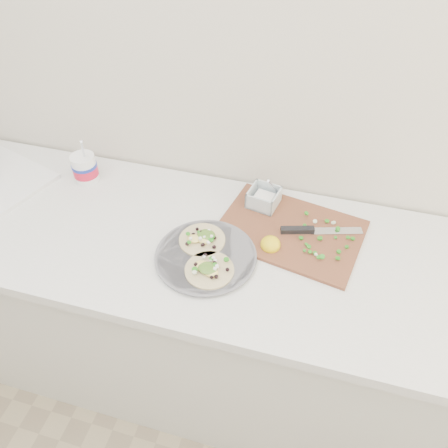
# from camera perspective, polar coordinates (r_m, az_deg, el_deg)

# --- Properties ---
(counter) EXTENTS (2.44, 0.66, 0.90)m
(counter) POSITION_cam_1_polar(r_m,az_deg,el_deg) (1.81, -9.06, -10.31)
(counter) COLOR silver
(counter) RESTS_ON ground
(taco_plate) EXTENTS (0.31, 0.31, 0.04)m
(taco_plate) POSITION_cam_1_polar(r_m,az_deg,el_deg) (1.33, -2.41, -3.97)
(taco_plate) COLOR slate
(taco_plate) RESTS_ON counter
(tub) EXTENTS (0.09, 0.09, 0.20)m
(tub) POSITION_cam_1_polar(r_m,az_deg,el_deg) (1.66, -17.74, 7.24)
(tub) COLOR white
(tub) RESTS_ON counter
(cutboard) EXTENTS (0.50, 0.39, 0.07)m
(cutboard) POSITION_cam_1_polar(r_m,az_deg,el_deg) (1.43, 8.52, -0.23)
(cutboard) COLOR brown
(cutboard) RESTS_ON counter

